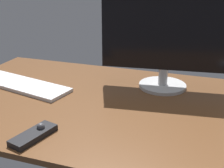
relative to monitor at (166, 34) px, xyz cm
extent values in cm
cube|color=brown|center=(-19.20, -22.63, -24.84)|extent=(140.00, 84.00, 2.00)
cylinder|color=#B7B7B7|center=(0.00, 0.00, -23.15)|extent=(20.71, 20.71, 1.37)
cylinder|color=#B7B7B7|center=(0.00, 0.00, -18.89)|extent=(3.94, 3.94, 7.16)
cube|color=black|center=(0.00, 0.00, 2.68)|extent=(53.78, 9.67, 35.99)
cube|color=silver|center=(-58.98, -19.35, -23.10)|extent=(47.73, 23.31, 1.46)
cube|color=black|center=(-30.47, -55.18, -22.87)|extent=(9.52, 16.58, 1.94)
sphere|color=#3F3F44|center=(-29.67, -52.06, -21.45)|extent=(2.57, 2.57, 2.57)
camera|label=1|loc=(18.46, -123.26, 25.61)|focal=47.88mm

